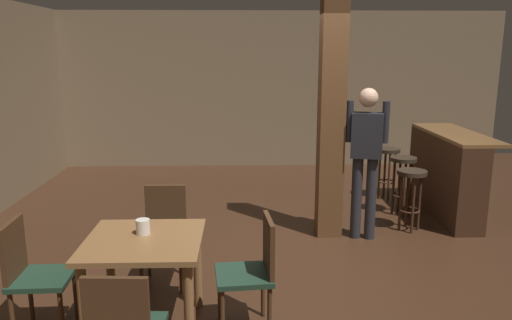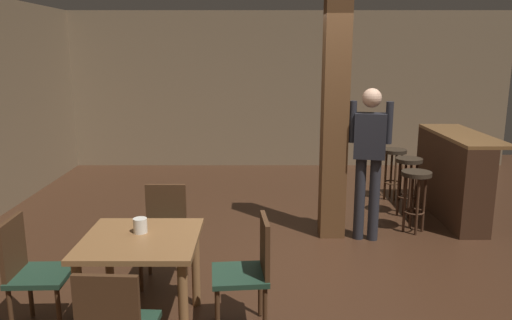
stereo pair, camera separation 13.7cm
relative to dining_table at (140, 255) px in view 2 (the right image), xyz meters
The scene contains 13 objects.
ground_plane 1.97m from the dining_table, 37.99° to the left, with size 10.80×10.80×0.00m, color #382114.
wall_back 5.89m from the dining_table, 75.38° to the left, with size 8.00×0.10×2.80m, color #756047.
pillar 2.79m from the dining_table, 49.21° to the left, with size 0.28×0.28×2.80m, color brown.
dining_table is the anchor object (origin of this frame).
chair_west 0.85m from the dining_table, behind, with size 0.43×0.43×0.89m.
chair_east 0.82m from the dining_table, ahead, with size 0.46×0.46×0.89m.
chair_north 0.85m from the dining_table, 88.64° to the left, with size 0.42×0.42×0.89m.
napkin_cup 0.22m from the dining_table, 102.04° to the left, with size 0.11×0.11×0.11m, color silver.
standing_person 2.86m from the dining_table, 41.55° to the left, with size 0.47×0.27×1.72m.
bar_counter 4.31m from the dining_table, 38.45° to the left, with size 0.56×1.69×1.09m.
bar_stool_near 3.46m from the dining_table, 37.62° to the left, with size 0.35×0.35×0.74m.
bar_stool_mid 3.91m from the dining_table, 43.74° to the left, with size 0.34×0.34×0.77m.
bar_stool_far 4.45m from the dining_table, 50.36° to the left, with size 0.34×0.34×0.74m.
Camera 2 is at (-0.61, -4.67, 2.13)m, focal length 35.00 mm.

